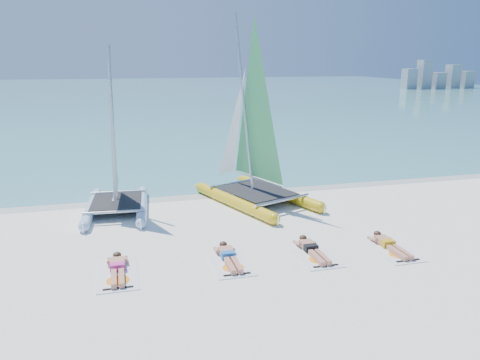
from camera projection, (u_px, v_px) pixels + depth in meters
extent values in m
plane|color=white|center=(217.00, 248.00, 13.33)|extent=(140.00, 140.00, 0.00)
cube|color=#6CB4B1|center=(132.00, 93.00, 72.29)|extent=(140.00, 115.00, 0.01)
cube|color=beige|center=(188.00, 195.00, 18.48)|extent=(140.00, 1.40, 0.01)
cube|color=#999FA8|center=(409.00, 79.00, 82.74)|extent=(2.00, 2.00, 3.50)
cube|color=#999FA8|center=(424.00, 74.00, 83.29)|extent=(2.00, 2.00, 5.00)
cube|color=#999FA8|center=(438.00, 80.00, 84.30)|extent=(2.00, 2.00, 2.80)
cube|color=#999FA8|center=(453.00, 76.00, 84.86)|extent=(2.00, 2.00, 4.20)
cube|color=#999FA8|center=(466.00, 80.00, 85.75)|extent=(2.00, 2.00, 3.00)
cylinder|color=#C1D9FE|center=(91.00, 208.00, 16.32)|extent=(0.63, 3.91, 0.34)
cone|color=#C1D9FE|center=(98.00, 191.00, 18.37)|extent=(0.36, 0.52, 0.33)
cylinder|color=#C1D9FE|center=(142.00, 205.00, 16.63)|extent=(0.63, 3.91, 0.34)
cone|color=#C1D9FE|center=(143.00, 189.00, 18.67)|extent=(0.36, 0.52, 0.33)
cube|color=black|center=(117.00, 201.00, 16.43)|extent=(1.83, 2.26, 0.03)
cylinder|color=silver|center=(113.00, 123.00, 16.42)|extent=(0.16, 1.03, 5.37)
cylinder|color=yellow|center=(234.00, 201.00, 16.93)|extent=(2.01, 4.51, 0.41)
cone|color=yellow|center=(198.00, 186.00, 18.97)|extent=(0.57, 0.70, 0.39)
cylinder|color=yellow|center=(278.00, 192.00, 18.09)|extent=(2.01, 4.51, 0.41)
cone|color=yellow|center=(240.00, 179.00, 20.12)|extent=(0.57, 0.70, 0.39)
cube|color=black|center=(257.00, 191.00, 17.45)|extent=(2.77, 3.10, 0.03)
cylinder|color=silver|center=(244.00, 103.00, 17.30)|extent=(0.52, 1.18, 6.42)
cube|color=white|center=(118.00, 275.00, 11.63)|extent=(1.00, 1.85, 0.02)
cube|color=tan|center=(117.00, 264.00, 12.00)|extent=(0.36, 0.55, 0.17)
cube|color=#DA3398|center=(117.00, 267.00, 11.81)|extent=(0.37, 0.22, 0.17)
cube|color=tan|center=(118.00, 279.00, 11.26)|extent=(0.31, 0.85, 0.13)
sphere|color=tan|center=(117.00, 256.00, 12.34)|extent=(0.21, 0.21, 0.21)
ellipsoid|color=#332112|center=(117.00, 255.00, 12.34)|extent=(0.22, 0.24, 0.15)
cube|color=white|center=(230.00, 262.00, 12.33)|extent=(1.00, 1.85, 0.02)
cube|color=tan|center=(226.00, 252.00, 12.71)|extent=(0.36, 0.55, 0.17)
cube|color=blue|center=(228.00, 255.00, 12.52)|extent=(0.37, 0.22, 0.17)
cube|color=tan|center=(233.00, 266.00, 11.97)|extent=(0.31, 0.85, 0.13)
sphere|color=tan|center=(223.00, 246.00, 13.04)|extent=(0.21, 0.21, 0.21)
ellipsoid|color=#332112|center=(223.00, 244.00, 13.04)|extent=(0.22, 0.24, 0.15)
cube|color=white|center=(314.00, 255.00, 12.80)|extent=(1.00, 1.85, 0.02)
cube|color=tan|center=(308.00, 245.00, 13.18)|extent=(0.36, 0.55, 0.17)
cube|color=black|center=(311.00, 248.00, 12.99)|extent=(0.37, 0.22, 0.17)
cube|color=tan|center=(320.00, 258.00, 12.44)|extent=(0.31, 0.85, 0.13)
sphere|color=tan|center=(303.00, 239.00, 13.51)|extent=(0.21, 0.21, 0.21)
ellipsoid|color=#332112|center=(303.00, 238.00, 13.51)|extent=(0.22, 0.24, 0.15)
cube|color=white|center=(392.00, 250.00, 13.13)|extent=(1.00, 1.85, 0.02)
cube|color=tan|center=(384.00, 241.00, 13.50)|extent=(0.36, 0.55, 0.17)
cube|color=gold|center=(388.00, 243.00, 13.31)|extent=(0.37, 0.22, 0.17)
cube|color=tan|center=(400.00, 253.00, 12.76)|extent=(0.31, 0.85, 0.13)
sphere|color=tan|center=(377.00, 235.00, 13.84)|extent=(0.21, 0.21, 0.21)
ellipsoid|color=#332112|center=(377.00, 234.00, 13.84)|extent=(0.22, 0.24, 0.15)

